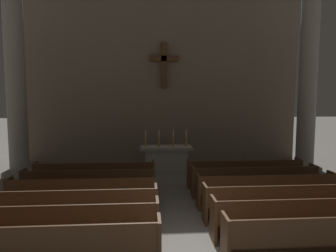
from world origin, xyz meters
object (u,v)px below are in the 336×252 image
Objects in this scene: altar at (166,157)px; column_left_second at (16,80)px; pew_left_row_3 at (74,207)px; candlestick_inner_left at (159,141)px; pew_right_row_6 at (244,173)px; pew_right_row_2 at (301,217)px; pew_left_row_2 at (63,224)px; pew_left_row_1 at (48,248)px; pew_right_row_4 at (266,190)px; candlestick_outer_left at (146,141)px; pew_left_row_6 at (95,176)px; candlestick_outer_right at (186,141)px; pew_right_row_5 at (254,181)px; candlestick_inner_right at (173,141)px; pew_right_row_1 at (328,238)px; column_right_second at (308,81)px; pew_left_row_4 at (83,194)px; pew_left_row_5 at (90,184)px; pew_right_row_3 at (282,202)px.

column_left_second is at bearing -175.59° from altar.
candlestick_inner_left reaches higher than pew_left_row_3.
candlestick_inner_left is (-2.82, 2.57, 0.76)m from pew_right_row_6.
column_left_second is (-8.32, 5.93, 3.26)m from pew_right_row_2.
pew_left_row_2 is at bearing -111.55° from altar.
pew_left_row_1 is at bearing -106.84° from candlestick_inner_left.
candlestick_outer_left reaches higher than pew_right_row_4.
candlestick_outer_right is at bearing 37.29° from pew_left_row_6.
pew_right_row_4 is 0.95m from pew_right_row_5.
altar is at bearing 65.10° from pew_left_row_3.
pew_left_row_2 and pew_right_row_4 have the same top height.
candlestick_inner_right is (0.30, 0.00, 0.70)m from altar.
pew_left_row_2 is at bearing -150.42° from pew_right_row_5.
candlestick_outer_right reaches higher than pew_right_row_1.
pew_left_row_6 is 3.60m from altar.
pew_left_row_3 is 5.73m from candlestick_outer_left.
pew_left_row_2 is 7.52m from column_left_second.
column_right_second is at bearing -4.41° from altar.
candlestick_outer_left reaches higher than pew_left_row_1.
pew_right_row_2 is (5.04, -1.91, 0.00)m from pew_left_row_4.
pew_left_row_4 is 5.05m from candlestick_inner_left.
pew_right_row_4 is (5.04, 0.00, 0.00)m from pew_left_row_4.
pew_left_row_5 is 4.57m from candlestick_inner_right.
pew_left_row_6 is at bearing 90.00° from pew_left_row_4.
candlestick_inner_right reaches higher than pew_left_row_5.
pew_right_row_2 is at bearing -90.00° from pew_right_row_6.
pew_right_row_5 is (0.00, 2.86, 0.00)m from pew_right_row_2.
pew_right_row_1 is 1.00× the size of pew_right_row_2.
pew_left_row_4 is 9.80m from column_right_second.
pew_right_row_3 is (5.04, 1.91, 0.00)m from pew_left_row_1.
pew_right_row_1 is at bearing -65.32° from candlestick_outer_left.
pew_right_row_5 is at bearing -10.71° from pew_left_row_6.
pew_right_row_4 is at bearing -90.00° from pew_right_row_6.
pew_right_row_3 is at bearing -90.00° from pew_right_row_5.
column_left_second is at bearing -175.80° from candlestick_inner_right.
column_right_second is 10.97× the size of candlestick_outer_left.
pew_left_row_1 is at bearing -90.00° from pew_left_row_2.
pew_left_row_4 is at bearing -119.39° from altar.
pew_left_row_2 is 1.00× the size of pew_left_row_4.
pew_left_row_5 is 1.00× the size of pew_right_row_6.
pew_right_row_4 is at bearing -57.78° from candlestick_inner_left.
pew_left_row_3 is 1.00× the size of pew_right_row_5.
column_right_second is at bearing 43.06° from pew_right_row_5.
column_left_second is 11.61m from column_right_second.
pew_right_row_4 and pew_right_row_6 have the same top height.
pew_left_row_1 is 5.39m from pew_right_row_3.
column_right_second is 10.97× the size of candlestick_inner_right.
candlestick_outer_left is at bearing 114.68° from pew_right_row_1.
pew_right_row_5 is 0.51× the size of column_left_second.
pew_right_row_2 is at bearing -20.73° from pew_left_row_4.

